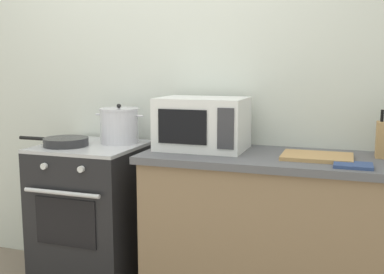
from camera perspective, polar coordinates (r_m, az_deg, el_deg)
The scene contains 9 objects.
back_wall at distance 2.95m, azimuth 2.21°, elevation 5.84°, with size 4.40×0.10×2.50m, color silver.
lower_cabinet_right at distance 2.66m, azimuth 12.65°, elevation -12.59°, with size 1.64×0.56×0.88m, color #8C7051.
countertop_right at distance 2.53m, azimuth 12.99°, elevation -2.82°, with size 1.70×0.60×0.04m, color #59595E.
stove at distance 3.01m, azimuth -12.08°, elevation -9.59°, with size 0.60×0.64×0.92m.
stock_pot at distance 2.92m, azimuth -8.98°, elevation 1.40°, with size 0.33×0.24×0.25m.
frying_pan at distance 2.90m, azimuth -15.42°, elevation -0.57°, with size 0.47×0.27×0.05m.
microwave at distance 2.67m, azimuth 1.32°, elevation 1.68°, with size 0.50×0.37×0.30m.
cutting_board at distance 2.50m, azimuth 15.21°, elevation -2.35°, with size 0.36×0.26×0.02m, color tan.
oven_mitt at distance 2.34m, azimuth 19.31°, elevation -3.33°, with size 0.18×0.14×0.02m, color #33477A.
Camera 1 is at (1.14, -1.85, 1.39)m, focal length 43.13 mm.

